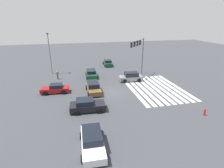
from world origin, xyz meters
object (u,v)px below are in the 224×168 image
at_px(street_light_pole_b, 49,50).
at_px(car_0, 108,63).
at_px(pedestrian, 57,75).
at_px(traffic_signal_mast, 139,49).
at_px(car_3, 87,105).
at_px(car_2, 91,73).
at_px(car_5, 55,89).
at_px(car_1, 92,141).
at_px(fire_hydrant, 205,112).
at_px(car_4, 131,77).
at_px(car_6, 93,87).

bearing_deg(street_light_pole_b, car_0, -73.00).
distance_m(car_0, pedestrian, 13.71).
relative_size(traffic_signal_mast, car_3, 1.63).
relative_size(car_2, car_5, 1.03).
xyz_separation_m(car_1, fire_hydrant, (2.43, -13.55, -0.27)).
xyz_separation_m(car_3, car_4, (9.20, -8.86, 0.06)).
bearing_deg(traffic_signal_mast, street_light_pole_b, -63.50).
xyz_separation_m(car_0, car_1, (-27.82, 7.26, 0.05)).
bearing_deg(car_3, car_1, -88.38).
xyz_separation_m(car_2, car_5, (-6.51, 6.32, -0.04)).
distance_m(traffic_signal_mast, car_0, 11.29).
bearing_deg(fire_hydrant, car_4, 18.41).
bearing_deg(car_6, car_3, -15.71).
xyz_separation_m(car_4, street_light_pole_b, (8.05, 14.37, 4.08)).
distance_m(car_0, fire_hydrant, 26.16).
relative_size(car_2, car_6, 0.97).
xyz_separation_m(car_0, car_6, (-15.45, 5.53, 0.10)).
distance_m(car_5, pedestrian, 6.55).
distance_m(car_1, fire_hydrant, 13.77).
bearing_deg(car_0, pedestrian, 126.43).
height_order(car_0, street_light_pole_b, street_light_pole_b).
relative_size(car_2, car_4, 1.02).
bearing_deg(car_1, fire_hydrant, 102.37).
xyz_separation_m(car_0, car_4, (-11.89, -1.80, 0.12)).
bearing_deg(pedestrian, fire_hydrant, -0.41).
bearing_deg(traffic_signal_mast, car_6, -12.80).
height_order(traffic_signal_mast, pedestrian, traffic_signal_mast).
distance_m(car_0, car_1, 28.75).
bearing_deg(car_2, street_light_pole_b, -115.36).
bearing_deg(car_6, traffic_signal_mast, 121.72).
bearing_deg(car_5, car_6, 172.93).
bearing_deg(car_0, car_3, 163.11).
xyz_separation_m(car_3, street_light_pole_b, (17.25, 5.51, 4.14)).
relative_size(traffic_signal_mast, fire_hydrant, 8.34).
distance_m(traffic_signal_mast, car_2, 10.27).
bearing_deg(fire_hydrant, car_2, 32.63).
bearing_deg(car_4, car_5, 14.38).
distance_m(traffic_signal_mast, street_light_pole_b, 17.55).
xyz_separation_m(traffic_signal_mast, car_1, (-18.41, 11.32, -4.69)).
bearing_deg(street_light_pole_b, pedestrian, -161.77).
relative_size(car_0, car_3, 0.98).
xyz_separation_m(car_0, fire_hydrant, (-25.39, -6.29, -0.22)).
relative_size(car_3, fire_hydrant, 5.11).
bearing_deg(car_5, fire_hydrant, 151.44).
relative_size(car_3, car_5, 1.03).
bearing_deg(car_5, street_light_pole_b, -79.28).
bearing_deg(car_4, traffic_signal_mast, -128.70).
bearing_deg(street_light_pole_b, fire_hydrant, -138.80).
distance_m(car_3, car_4, 12.78).
bearing_deg(car_0, street_light_pole_b, 108.63).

